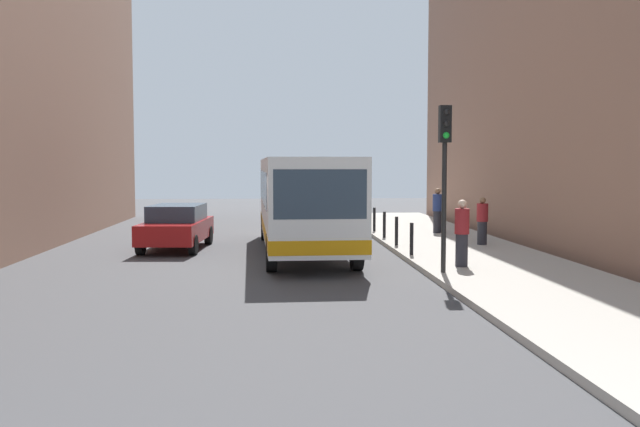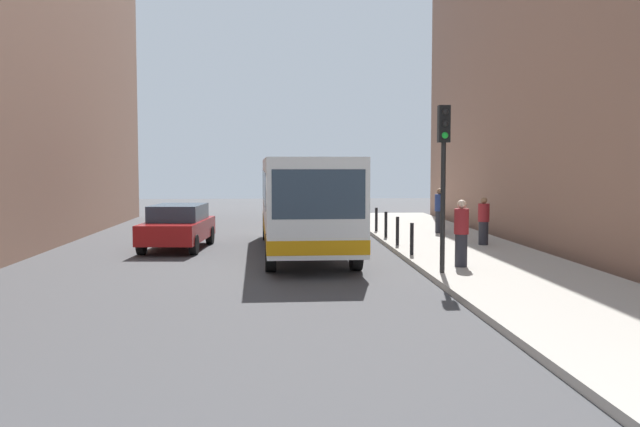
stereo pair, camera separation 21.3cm
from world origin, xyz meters
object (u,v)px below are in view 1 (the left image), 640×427
(bus, at_px, (303,199))
(bollard_near, at_px, (412,239))
(bollard_farthest, at_px, (374,219))
(car_beside_bus, at_px, (177,226))
(pedestrian_far_sidewalk, at_px, (437,210))
(bollard_mid, at_px, (397,231))
(bollard_far, at_px, (384,225))
(traffic_light, at_px, (445,157))
(pedestrian_mid_sidewalk, at_px, (482,221))
(pedestrian_near_signal, at_px, (462,233))

(bus, xyz_separation_m, bollard_near, (3.12, -2.02, -1.10))
(bollard_near, relative_size, bollard_farthest, 1.00)
(bus, xyz_separation_m, car_beside_bus, (-4.14, 1.14, -0.94))
(pedestrian_far_sidewalk, bearing_deg, bollard_mid, 36.44)
(bus, relative_size, bollard_far, 11.67)
(bollard_near, relative_size, bollard_far, 1.00)
(traffic_light, height_order, bollard_far, traffic_light)
(bus, bearing_deg, pedestrian_mid_sidewalk, -177.28)
(car_beside_bus, bearing_deg, bollard_near, 160.67)
(traffic_light, distance_m, bollard_far, 8.72)
(traffic_light, xyz_separation_m, bollard_mid, (-0.10, 5.91, -2.38))
(bollard_near, bearing_deg, bollard_far, 90.00)
(car_beside_bus, relative_size, pedestrian_far_sidewalk, 2.59)
(car_beside_bus, relative_size, bollard_far, 4.76)
(bus, bearing_deg, traffic_light, 118.99)
(bollard_farthest, height_order, pedestrian_far_sidewalk, pedestrian_far_sidewalk)
(bollard_near, xyz_separation_m, bollard_farthest, (0.00, 7.43, 0.00))
(pedestrian_far_sidewalk, bearing_deg, bollard_far, 11.22)
(traffic_light, bearing_deg, pedestrian_near_signal, 53.38)
(bus, bearing_deg, bollard_near, 145.53)
(pedestrian_near_signal, bearing_deg, pedestrian_mid_sidewalk, -8.41)
(bollard_near, relative_size, pedestrian_near_signal, 0.54)
(traffic_light, bearing_deg, pedestrian_mid_sidewalk, 64.75)
(bus, distance_m, car_beside_bus, 4.40)
(bollard_near, height_order, pedestrian_mid_sidewalk, pedestrian_mid_sidewalk)
(pedestrian_mid_sidewalk, height_order, pedestrian_far_sidewalk, pedestrian_far_sidewalk)
(car_beside_bus, distance_m, bollard_mid, 7.30)
(bollard_near, bearing_deg, pedestrian_mid_sidewalk, 40.62)
(bus, relative_size, bollard_mid, 11.67)
(bollard_far, relative_size, bollard_farthest, 1.00)
(pedestrian_near_signal, distance_m, pedestrian_mid_sidewalk, 5.34)
(pedestrian_mid_sidewalk, bearing_deg, pedestrian_near_signal, -177.43)
(bollard_far, bearing_deg, bollard_farthest, 90.00)
(traffic_light, distance_m, bollard_farthest, 11.12)
(bus, distance_m, pedestrian_near_signal, 6.00)
(bollard_far, distance_m, pedestrian_mid_sidewalk, 3.82)
(car_beside_bus, xyz_separation_m, traffic_light, (7.36, -6.58, 2.22))
(bollard_near, relative_size, pedestrian_far_sidewalk, 0.54)
(bollard_far, bearing_deg, pedestrian_mid_sidewalk, -40.71)
(car_beside_bus, bearing_deg, pedestrian_near_signal, 149.40)
(pedestrian_near_signal, xyz_separation_m, pedestrian_mid_sidewalk, (2.06, 4.93, -0.09))
(bollard_near, distance_m, pedestrian_far_sidewalk, 7.03)
(car_beside_bus, xyz_separation_m, pedestrian_near_signal, (8.09, -5.60, 0.24))
(pedestrian_near_signal, height_order, pedestrian_far_sidewalk, pedestrian_near_signal)
(bollard_far, relative_size, pedestrian_near_signal, 0.54)
(traffic_light, distance_m, bollard_near, 4.18)
(car_beside_bus, bearing_deg, pedestrian_far_sidewalk, -156.12)
(traffic_light, height_order, bollard_near, traffic_light)
(bus, height_order, pedestrian_far_sidewalk, bus)
(bollard_farthest, distance_m, pedestrian_mid_sidewalk, 5.75)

